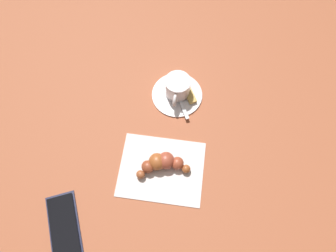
# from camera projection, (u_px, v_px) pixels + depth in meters

# --- Properties ---
(ground_plane) EXTENTS (1.80, 1.80, 0.00)m
(ground_plane) POSITION_uv_depth(u_px,v_px,m) (164.00, 135.00, 0.77)
(ground_plane) COLOR #A35435
(saucer) EXTENTS (0.13, 0.13, 0.01)m
(saucer) POSITION_uv_depth(u_px,v_px,m) (175.00, 94.00, 0.81)
(saucer) COLOR white
(saucer) RESTS_ON ground
(espresso_cup) EXTENTS (0.09, 0.06, 0.05)m
(espresso_cup) POSITION_uv_depth(u_px,v_px,m) (176.00, 87.00, 0.78)
(espresso_cup) COLOR white
(espresso_cup) RESTS_ON saucer
(teaspoon) EXTENTS (0.12, 0.05, 0.01)m
(teaspoon) POSITION_uv_depth(u_px,v_px,m) (175.00, 91.00, 0.80)
(teaspoon) COLOR silver
(teaspoon) RESTS_ON saucer
(sugar_packet) EXTENTS (0.07, 0.04, 0.01)m
(sugar_packet) POSITION_uv_depth(u_px,v_px,m) (187.00, 93.00, 0.80)
(sugar_packet) COLOR tan
(sugar_packet) RESTS_ON saucer
(napkin) EXTENTS (0.19, 0.22, 0.00)m
(napkin) POSITION_uv_depth(u_px,v_px,m) (160.00, 169.00, 0.73)
(napkin) COLOR silver
(napkin) RESTS_ON ground
(croissant) EXTENTS (0.07, 0.13, 0.04)m
(croissant) POSITION_uv_depth(u_px,v_px,m) (161.00, 163.00, 0.72)
(croissant) COLOR #974C25
(croissant) RESTS_ON napkin
(cell_phone) EXTENTS (0.15, 0.10, 0.01)m
(cell_phone) POSITION_uv_depth(u_px,v_px,m) (62.00, 225.00, 0.67)
(cell_phone) COLOR #1B1D35
(cell_phone) RESTS_ON ground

